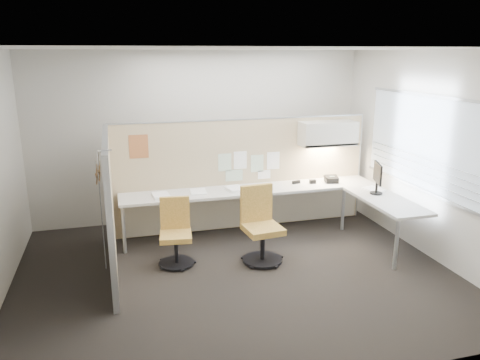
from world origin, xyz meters
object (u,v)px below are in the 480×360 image
object	(u,v)px
chair_right	(261,227)
monitor	(377,176)
chair_left	(176,234)
desk	(275,198)
phone	(331,179)

from	to	relation	value
chair_right	monitor	xyz separation A→B (m)	(1.87, 0.22, 0.52)
monitor	chair_right	bearing A→B (deg)	115.61
monitor	chair_left	bearing A→B (deg)	109.10
desk	phone	bearing A→B (deg)	8.31
chair_right	monitor	bearing A→B (deg)	0.95
chair_right	phone	distance (m)	1.82
monitor	phone	xyz separation A→B (m)	(-0.36, 0.76, -0.22)
monitor	phone	distance (m)	0.87
desk	monitor	distance (m)	1.55
desk	monitor	world-z (taller)	monitor
phone	desk	bearing A→B (deg)	-161.44
monitor	phone	bearing A→B (deg)	44.26
desk	phone	world-z (taller)	phone
desk	chair_right	size ratio (longest dim) A/B	3.93
chair_left	chair_right	xyz separation A→B (m)	(1.12, -0.21, 0.06)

